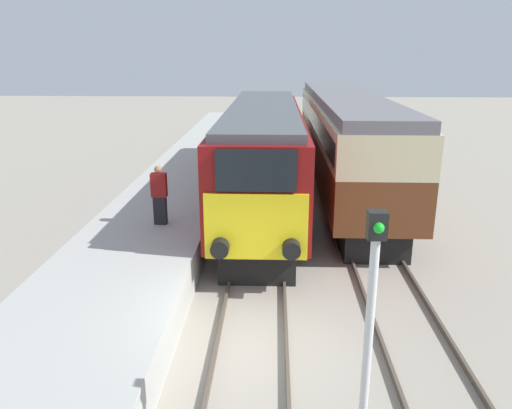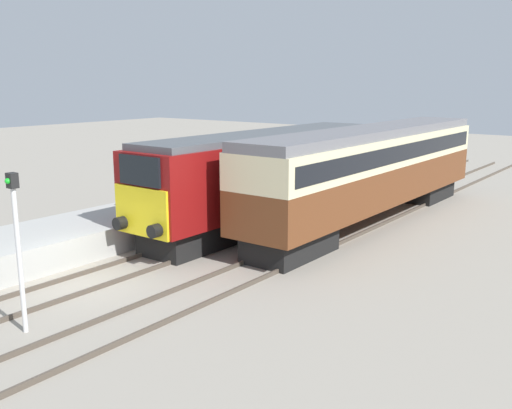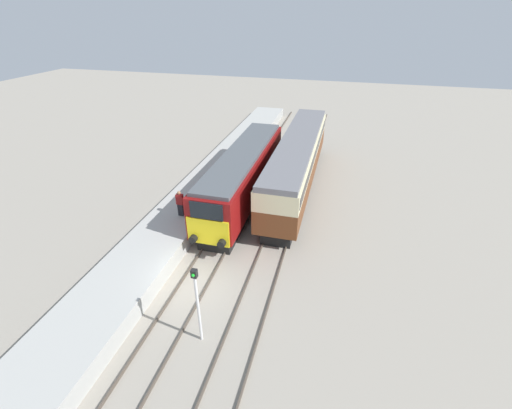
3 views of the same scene
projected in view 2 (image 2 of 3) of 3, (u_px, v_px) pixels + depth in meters
ground_plane at (84, 284)px, 17.34m from camera, size 120.00×120.00×0.00m
platform_left at (188, 209)px, 25.42m from camera, size 3.50×50.00×0.99m
rails_near_track at (197, 245)px, 21.22m from camera, size 1.51×60.00×0.14m
rails_far_track at (271, 262)px, 19.21m from camera, size 1.50×60.00×0.14m
locomotive at (266, 174)px, 24.16m from camera, size 2.70×14.34×3.98m
passenger_carriage at (373, 165)px, 24.60m from camera, size 2.75×17.12×4.14m
person_on_platform at (140, 190)px, 22.48m from camera, size 0.44×0.26×1.74m
signal_post at (18, 240)px, 13.53m from camera, size 0.24×0.28×3.96m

